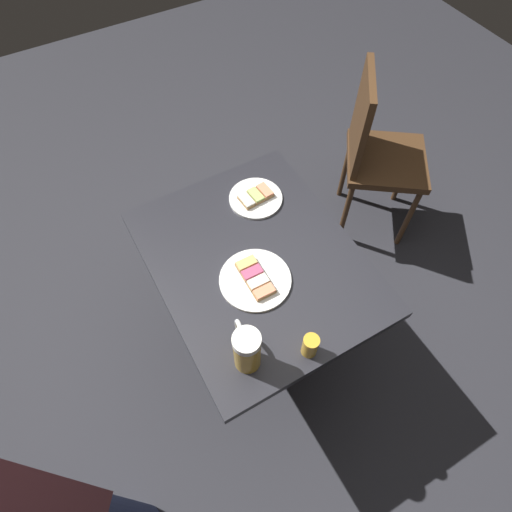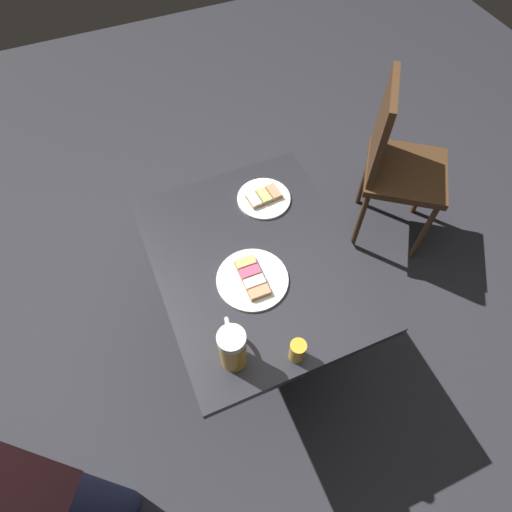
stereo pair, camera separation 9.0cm
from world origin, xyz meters
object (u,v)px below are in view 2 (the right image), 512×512
Objects in this scene: plate_near at (264,198)px; beer_mug at (232,347)px; plate_far at (252,279)px; cafe_chair at (395,160)px; beer_glass_small at (297,351)px.

beer_mug is at bearing 148.19° from plate_near.
plate_near is 1.15× the size of beer_mug.
plate_near is 0.35m from plate_far.
beer_mug is 0.19× the size of cafe_chair.
plate_near is at bearing -14.40° from beer_glass_small.
plate_near is 0.62m from beer_glass_small.
plate_far is 1.04m from cafe_chair.
plate_far is at bearing 150.33° from plate_near.
beer_glass_small is at bearing -175.90° from plate_far.
plate_near is at bearing -31.81° from beer_mug.
plate_near is at bearing -43.47° from cafe_chair.
beer_glass_small is 0.09× the size of cafe_chair.
beer_glass_small is at bearing 165.60° from plate_near.
beer_mug is (-0.22, 0.15, 0.08)m from plate_far.
plate_near is 0.63m from beer_mug.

